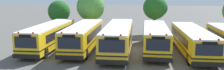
# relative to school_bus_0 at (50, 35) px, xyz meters

# --- Properties ---
(ground_plane) EXTENTS (160.00, 160.00, 0.00)m
(ground_plane) POSITION_rel_school_bus_0_xyz_m (9.32, -0.14, -1.41)
(ground_plane) COLOR #514F4C
(school_bus_0) EXTENTS (2.53, 10.72, 2.68)m
(school_bus_0) POSITION_rel_school_bus_0_xyz_m (0.00, 0.00, 0.00)
(school_bus_0) COLOR yellow
(school_bus_0) RESTS_ON ground_plane
(school_bus_1) EXTENTS (2.58, 10.45, 2.74)m
(school_bus_1) POSITION_rel_school_bus_0_xyz_m (3.77, -0.05, 0.03)
(school_bus_1) COLOR yellow
(school_bus_1) RESTS_ON ground_plane
(school_bus_2) EXTENTS (2.62, 11.38, 2.80)m
(school_bus_2) POSITION_rel_school_bus_0_xyz_m (7.52, -0.39, 0.06)
(school_bus_2) COLOR yellow
(school_bus_2) RESTS_ON ground_plane
(school_bus_3) EXTENTS (2.66, 10.10, 2.71)m
(school_bus_3) POSITION_rel_school_bus_0_xyz_m (11.32, 0.08, 0.01)
(school_bus_3) COLOR yellow
(school_bus_3) RESTS_ON ground_plane
(school_bus_4) EXTENTS (2.71, 10.88, 2.55)m
(school_bus_4) POSITION_rel_school_bus_0_xyz_m (14.90, -0.27, -0.07)
(school_bus_4) COLOR yellow
(school_bus_4) RESTS_ON ground_plane
(tree_0) EXTENTS (3.23, 3.23, 4.83)m
(tree_0) POSITION_rel_school_bus_0_xyz_m (-2.17, 8.74, 1.88)
(tree_0) COLOR #4C3823
(tree_0) RESTS_ON ground_plane
(tree_1) EXTENTS (3.91, 3.91, 5.94)m
(tree_1) POSITION_rel_school_bus_0_xyz_m (2.93, 7.97, 2.60)
(tree_1) COLOR #4C3823
(tree_1) RESTS_ON ground_plane
(tree_2) EXTENTS (3.49, 3.37, 5.52)m
(tree_2) POSITION_rel_school_bus_0_xyz_m (11.96, 9.58, 2.39)
(tree_2) COLOR #4C3823
(tree_2) RESTS_ON ground_plane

